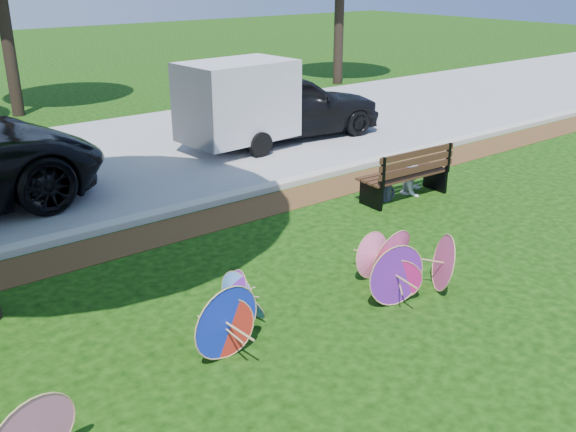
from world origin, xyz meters
name	(u,v)px	position (x,y,z in m)	size (l,w,h in m)	color
ground	(357,342)	(0.00, 0.00, 0.00)	(90.00, 90.00, 0.00)	black
mulch_strip	(176,229)	(0.00, 4.50, 0.01)	(90.00, 1.00, 0.01)	#472D16
curb	(157,215)	(0.00, 5.20, 0.06)	(90.00, 0.30, 0.12)	#B7B5AD
street	(73,165)	(0.00, 9.35, 0.01)	(90.00, 8.00, 0.01)	gray
parasol_pile	(309,296)	(-0.16, 0.72, 0.38)	(6.44, 1.92, 0.92)	pink
dark_pickup	(289,105)	(5.50, 8.39, 0.84)	(1.99, 4.94, 1.68)	black
cargo_trailer	(238,100)	(3.74, 8.14, 1.22)	(2.64, 1.67, 2.45)	silver
park_bench	(403,173)	(4.30, 3.26, 0.51)	(1.95, 0.74, 1.01)	black
person_left	(389,175)	(3.95, 3.31, 0.52)	(0.38, 0.25, 1.04)	#383A4C
person_right	(414,164)	(4.65, 3.31, 0.61)	(0.59, 0.46, 1.22)	silver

